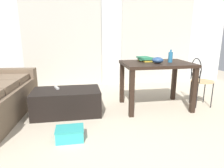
# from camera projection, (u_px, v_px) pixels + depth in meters

# --- Properties ---
(ground_plane) EXTENTS (8.00, 8.00, 0.00)m
(ground_plane) POSITION_uv_depth(u_px,v_px,m) (133.00, 115.00, 3.10)
(ground_plane) COLOR beige
(wall_back) EXTENTS (5.91, 0.10, 2.52)m
(wall_back) POSITION_uv_depth(u_px,v_px,m) (111.00, 32.00, 4.76)
(wall_back) COLOR silver
(wall_back) RESTS_ON ground
(curtains) EXTENTS (4.04, 0.03, 2.15)m
(curtains) POSITION_uv_depth(u_px,v_px,m) (112.00, 40.00, 4.73)
(curtains) COLOR beige
(curtains) RESTS_ON ground
(coffee_table) EXTENTS (1.03, 0.58, 0.39)m
(coffee_table) POSITION_uv_depth(u_px,v_px,m) (67.00, 102.00, 3.12)
(coffee_table) COLOR black
(coffee_table) RESTS_ON ground
(craft_table) EXTENTS (1.11, 0.77, 0.78)m
(craft_table) POSITION_uv_depth(u_px,v_px,m) (156.00, 70.00, 3.30)
(craft_table) COLOR black
(craft_table) RESTS_ON ground
(wire_chair) EXTENTS (0.37, 0.39, 0.84)m
(wire_chair) POSITION_uv_depth(u_px,v_px,m) (199.00, 77.00, 3.42)
(wire_chair) COLOR tan
(wire_chair) RESTS_ON ground
(bottle_near) EXTENTS (0.07, 0.07, 0.21)m
(bottle_near) POSITION_uv_depth(u_px,v_px,m) (170.00, 57.00, 3.26)
(bottle_near) COLOR teal
(bottle_near) RESTS_ON craft_table
(bowl) EXTENTS (0.18, 0.18, 0.10)m
(bowl) POSITION_uv_depth(u_px,v_px,m) (158.00, 60.00, 3.18)
(bowl) COLOR #2D4C7A
(bowl) RESTS_ON craft_table
(book_stack) EXTENTS (0.24, 0.31, 0.07)m
(book_stack) POSITION_uv_depth(u_px,v_px,m) (145.00, 59.00, 3.41)
(book_stack) COLOR gold
(book_stack) RESTS_ON craft_table
(tv_remote_primary) EXTENTS (0.09, 0.18, 0.02)m
(tv_remote_primary) POSITION_uv_depth(u_px,v_px,m) (57.00, 88.00, 3.16)
(tv_remote_primary) COLOR #B7B7B2
(tv_remote_primary) RESTS_ON coffee_table
(shoebox) EXTENTS (0.33, 0.22, 0.16)m
(shoebox) POSITION_uv_depth(u_px,v_px,m) (70.00, 134.00, 2.37)
(shoebox) COLOR #33B2AD
(shoebox) RESTS_ON ground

